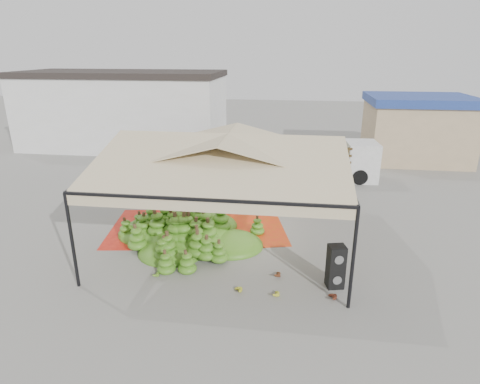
# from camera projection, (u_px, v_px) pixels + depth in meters

# --- Properties ---
(ground) EXTENTS (90.00, 90.00, 0.00)m
(ground) POSITION_uv_depth(u_px,v_px,m) (230.00, 236.00, 15.42)
(ground) COLOR slate
(ground) RESTS_ON ground
(canopy_tent) EXTENTS (8.10, 8.10, 4.00)m
(canopy_tent) POSITION_uv_depth(u_px,v_px,m) (229.00, 153.00, 14.32)
(canopy_tent) COLOR black
(canopy_tent) RESTS_ON ground
(building_white) EXTENTS (14.30, 6.30, 5.40)m
(building_white) POSITION_uv_depth(u_px,v_px,m) (124.00, 110.00, 28.87)
(building_white) COLOR silver
(building_white) RESTS_ON ground
(building_tan) EXTENTS (6.30, 5.30, 4.10)m
(building_tan) POSITION_uv_depth(u_px,v_px,m) (416.00, 128.00, 25.58)
(building_tan) COLOR tan
(building_tan) RESTS_ON ground
(tarp_left) EXTENTS (4.54, 4.38, 0.01)m
(tarp_left) POSITION_uv_depth(u_px,v_px,m) (162.00, 228.00, 16.15)
(tarp_left) COLOR red
(tarp_left) RESTS_ON ground
(tarp_right) EXTENTS (4.81, 4.95, 0.01)m
(tarp_right) POSITION_uv_depth(u_px,v_px,m) (233.00, 225.00, 16.39)
(tarp_right) COLOR red
(tarp_right) RESTS_ON ground
(banana_heap) EXTENTS (7.01, 6.25, 1.28)m
(banana_heap) POSITION_uv_depth(u_px,v_px,m) (191.00, 225.00, 14.90)
(banana_heap) COLOR #386E17
(banana_heap) RESTS_ON ground
(hand_yellow_a) EXTENTS (0.50, 0.43, 0.20)m
(hand_yellow_a) POSITION_uv_depth(u_px,v_px,m) (274.00, 292.00, 11.69)
(hand_yellow_a) COLOR gold
(hand_yellow_a) RESTS_ON ground
(hand_yellow_b) EXTENTS (0.58, 0.55, 0.21)m
(hand_yellow_b) POSITION_uv_depth(u_px,v_px,m) (236.00, 289.00, 11.83)
(hand_yellow_b) COLOR gold
(hand_yellow_b) RESTS_ON ground
(hand_red_a) EXTENTS (0.51, 0.44, 0.21)m
(hand_red_a) POSITION_uv_depth(u_px,v_px,m) (275.00, 273.00, 12.69)
(hand_red_a) COLOR #582614
(hand_red_a) RESTS_ON ground
(hand_red_b) EXTENTS (0.58, 0.51, 0.22)m
(hand_red_b) POSITION_uv_depth(u_px,v_px,m) (330.00, 296.00, 11.49)
(hand_red_b) COLOR #5B2714
(hand_red_b) RESTS_ON ground
(hand_green) EXTENTS (0.43, 0.35, 0.19)m
(hand_green) POSITION_uv_depth(u_px,v_px,m) (154.00, 273.00, 12.69)
(hand_green) COLOR #427B19
(hand_green) RESTS_ON ground
(hanging_bunches) EXTENTS (4.74, 0.24, 0.20)m
(hanging_bunches) POSITION_uv_depth(u_px,v_px,m) (278.00, 176.00, 14.04)
(hanging_bunches) COLOR #3D7B19
(hanging_bunches) RESTS_ON ground
(speaker_stack) EXTENTS (0.58, 0.53, 1.36)m
(speaker_stack) POSITION_uv_depth(u_px,v_px,m) (336.00, 266.00, 11.94)
(speaker_stack) COLOR black
(speaker_stack) RESTS_ON ground
(banana_leaves) EXTENTS (0.96, 1.36, 3.70)m
(banana_leaves) POSITION_uv_depth(u_px,v_px,m) (200.00, 221.00, 16.83)
(banana_leaves) COLOR #2F7C21
(banana_leaves) RESTS_ON ground
(vendor) EXTENTS (0.69, 0.49, 1.81)m
(vendor) POSITION_uv_depth(u_px,v_px,m) (272.00, 185.00, 18.42)
(vendor) COLOR gray
(vendor) RESTS_ON ground
(truck_left) EXTENTS (6.32, 3.06, 2.08)m
(truck_left) POSITION_uv_depth(u_px,v_px,m) (238.00, 155.00, 22.28)
(truck_left) COLOR #512E1B
(truck_left) RESTS_ON ground
(truck_right) EXTENTS (6.21, 2.48, 2.09)m
(truck_right) POSITION_uv_depth(u_px,v_px,m) (324.00, 156.00, 21.95)
(truck_right) COLOR #453417
(truck_right) RESTS_ON ground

